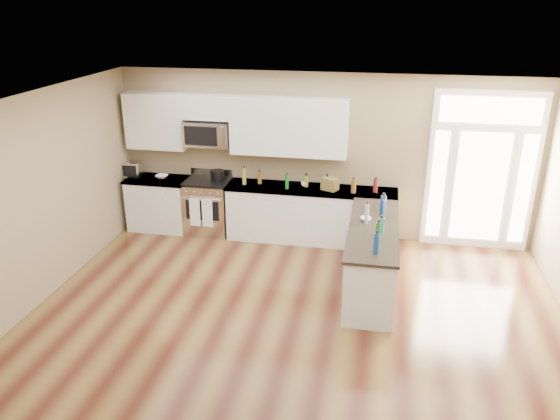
# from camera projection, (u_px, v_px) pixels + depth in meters

# --- Properties ---
(ground) EXTENTS (8.00, 8.00, 0.00)m
(ground) POSITION_uv_depth(u_px,v_px,m) (277.00, 377.00, 6.04)
(ground) COLOR #461F13
(room_shell) EXTENTS (8.00, 8.00, 8.00)m
(room_shell) POSITION_uv_depth(u_px,v_px,m) (277.00, 237.00, 5.41)
(room_shell) COLOR #8E7B5A
(room_shell) RESTS_ON ground
(back_cabinet_left) EXTENTS (1.10, 0.66, 0.94)m
(back_cabinet_left) POSITION_uv_depth(u_px,v_px,m) (160.00, 205.00, 9.75)
(back_cabinet_left) COLOR silver
(back_cabinet_left) RESTS_ON ground
(back_cabinet_right) EXTENTS (2.85, 0.66, 0.94)m
(back_cabinet_right) POSITION_uv_depth(u_px,v_px,m) (311.00, 216.00, 9.27)
(back_cabinet_right) COLOR silver
(back_cabinet_right) RESTS_ON ground
(peninsula_cabinet) EXTENTS (0.69, 2.32, 0.94)m
(peninsula_cabinet) POSITION_uv_depth(u_px,v_px,m) (372.00, 259.00, 7.76)
(peninsula_cabinet) COLOR silver
(peninsula_cabinet) RESTS_ON ground
(upper_cabinet_left) EXTENTS (1.04, 0.33, 0.95)m
(upper_cabinet_left) POSITION_uv_depth(u_px,v_px,m) (156.00, 121.00, 9.34)
(upper_cabinet_left) COLOR silver
(upper_cabinet_left) RESTS_ON room_shell
(upper_cabinet_right) EXTENTS (1.94, 0.33, 0.95)m
(upper_cabinet_right) POSITION_uv_depth(u_px,v_px,m) (289.00, 127.00, 8.93)
(upper_cabinet_right) COLOR silver
(upper_cabinet_right) RESTS_ON room_shell
(upper_cabinet_short) EXTENTS (0.82, 0.33, 0.40)m
(upper_cabinet_short) POSITION_uv_depth(u_px,v_px,m) (207.00, 107.00, 9.07)
(upper_cabinet_short) COLOR silver
(upper_cabinet_short) RESTS_ON room_shell
(microwave) EXTENTS (0.78, 0.41, 0.42)m
(microwave) POSITION_uv_depth(u_px,v_px,m) (208.00, 133.00, 9.20)
(microwave) COLOR silver
(microwave) RESTS_ON room_shell
(entry_door) EXTENTS (1.70, 0.10, 2.60)m
(entry_door) POSITION_uv_depth(u_px,v_px,m) (481.00, 172.00, 8.72)
(entry_door) COLOR white
(entry_door) RESTS_ON ground
(kitchen_range) EXTENTS (0.76, 0.68, 1.08)m
(kitchen_range) POSITION_uv_depth(u_px,v_px,m) (208.00, 206.00, 9.58)
(kitchen_range) COLOR silver
(kitchen_range) RESTS_ON ground
(stockpot) EXTENTS (0.29, 0.29, 0.18)m
(stockpot) POSITION_uv_depth(u_px,v_px,m) (217.00, 175.00, 9.43)
(stockpot) COLOR black
(stockpot) RESTS_ON kitchen_range
(toaster_oven) EXTENTS (0.32, 0.26, 0.26)m
(toaster_oven) POSITION_uv_depth(u_px,v_px,m) (132.00, 169.00, 9.63)
(toaster_oven) COLOR silver
(toaster_oven) RESTS_ON back_cabinet_left
(cardboard_box) EXTENTS (0.31, 0.27, 0.21)m
(cardboard_box) POSITION_uv_depth(u_px,v_px,m) (330.00, 184.00, 8.97)
(cardboard_box) COLOR brown
(cardboard_box) RESTS_ON back_cabinet_right
(bowl_left) EXTENTS (0.23, 0.23, 0.05)m
(bowl_left) POSITION_uv_depth(u_px,v_px,m) (162.00, 176.00, 9.59)
(bowl_left) COLOR white
(bowl_left) RESTS_ON back_cabinet_left
(bowl_peninsula) EXTENTS (0.20, 0.20, 0.05)m
(bowl_peninsula) POSITION_uv_depth(u_px,v_px,m) (366.00, 219.00, 7.78)
(bowl_peninsula) COLOR white
(bowl_peninsula) RESTS_ON peninsula_cabinet
(cup_counter) EXTENTS (0.12, 0.12, 0.09)m
(cup_counter) POSITION_uv_depth(u_px,v_px,m) (304.00, 184.00, 9.17)
(cup_counter) COLOR white
(cup_counter) RESTS_ON back_cabinet_right
(counter_bottles) EXTENTS (2.41, 2.42, 0.29)m
(counter_bottles) POSITION_uv_depth(u_px,v_px,m) (341.00, 198.00, 8.29)
(counter_bottles) COLOR #19591E
(counter_bottles) RESTS_ON back_cabinet_right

